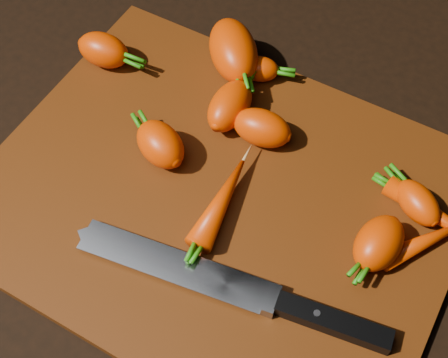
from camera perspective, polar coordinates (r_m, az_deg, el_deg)
The scene contains 14 objects.
ground at distance 0.69m, azimuth -0.41°, elevation -2.19°, with size 2.00×2.00×0.01m, color black.
cutting_board at distance 0.68m, azimuth -0.42°, elevation -1.72°, with size 0.50×0.40×0.01m, color #532307.
carrot_0 at distance 0.79m, azimuth -10.98°, elevation 11.50°, with size 0.07×0.04×0.04m, color #D13500.
carrot_1 at distance 0.69m, azimuth -5.83°, elevation 3.17°, with size 0.07×0.04×0.04m, color #D13500.
carrot_2 at distance 0.77m, azimuth 0.86°, elevation 11.64°, with size 0.10×0.06×0.06m, color #D13500.
carrot_3 at distance 0.72m, azimuth 0.55°, elevation 6.70°, with size 0.07×0.04×0.04m, color #D13500.
carrot_4 at distance 0.70m, azimuth 3.49°, elevation 4.68°, with size 0.07×0.04×0.04m, color #D13500.
carrot_5 at distance 0.76m, azimuth 3.24°, elevation 10.02°, with size 0.05×0.03×0.03m, color #D13500.
carrot_6 at distance 0.68m, azimuth 17.31°, elevation -2.09°, with size 0.06×0.03×0.03m, color #D13500.
carrot_7 at distance 0.67m, azimuth 18.09°, elevation -5.36°, with size 0.11×0.02×0.02m, color #D13500.
carrot_8 at distance 0.68m, azimuth 19.43°, elevation -3.58°, with size 0.13×0.02×0.02m, color #D13500.
carrot_9 at distance 0.65m, azimuth -0.25°, elevation -2.08°, with size 0.11×0.03×0.03m, color #D13500.
carrot_10 at distance 0.64m, azimuth 13.96°, elevation -5.71°, with size 0.07×0.04×0.04m, color #D13500.
knife at distance 0.62m, azimuth -3.11°, elevation -8.43°, with size 0.32×0.08×0.02m.
Camera 1 is at (0.18, -0.30, 0.59)m, focal length 50.00 mm.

